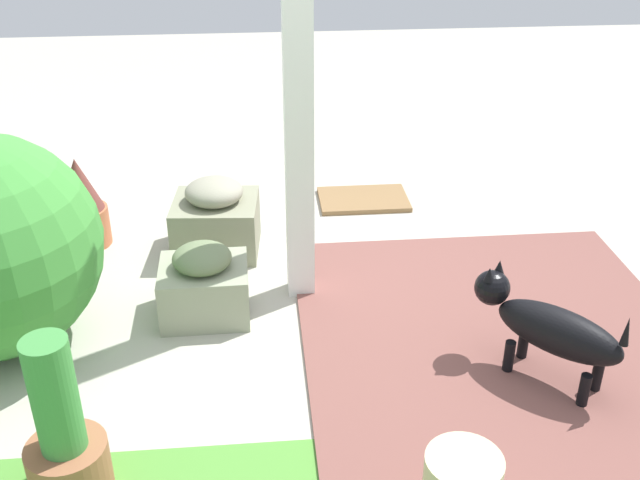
# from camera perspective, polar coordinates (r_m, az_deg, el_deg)

# --- Properties ---
(ground_plane) EXTENTS (12.00, 12.00, 0.00)m
(ground_plane) POSITION_cam_1_polar(r_m,az_deg,el_deg) (3.81, 1.16, -4.50)
(ground_plane) COLOR #B3AF9F
(brick_path) EXTENTS (1.80, 2.40, 0.02)m
(brick_path) POSITION_cam_1_polar(r_m,az_deg,el_deg) (3.44, 14.33, -9.37)
(brick_path) COLOR brown
(brick_path) RESTS_ON ground
(porch_pillar) EXTENTS (0.13, 0.13, 2.12)m
(porch_pillar) POSITION_cam_1_polar(r_m,az_deg,el_deg) (3.43, -1.68, 11.34)
(porch_pillar) COLOR white
(porch_pillar) RESTS_ON ground
(stone_planter_nearest) EXTENTS (0.50, 0.46, 0.43)m
(stone_planter_nearest) POSITION_cam_1_polar(r_m,az_deg,el_deg) (4.20, -7.95, 1.61)
(stone_planter_nearest) COLOR gray
(stone_planter_nearest) RESTS_ON ground
(stone_planter_near) EXTENTS (0.43, 0.38, 0.38)m
(stone_planter_near) POSITION_cam_1_polar(r_m,az_deg,el_deg) (3.65, -8.84, -3.36)
(stone_planter_near) COLOR gray
(stone_planter_near) RESTS_ON ground
(terracotta_pot_spiky) EXTENTS (0.28, 0.28, 0.53)m
(terracotta_pot_spiky) POSITION_cam_1_polar(r_m,az_deg,el_deg) (4.41, -17.77, 2.60)
(terracotta_pot_spiky) COLOR #BC6741
(terracotta_pot_spiky) RESTS_ON ground
(terracotta_pot_tall) EXTENTS (0.29, 0.29, 0.65)m
(terracotta_pot_tall) POSITION_cam_1_polar(r_m,az_deg,el_deg) (2.81, -18.98, -14.25)
(terracotta_pot_tall) COLOR #995E3E
(terracotta_pot_tall) RESTS_ON ground
(dog) EXTENTS (0.55, 0.57, 0.46)m
(dog) POSITION_cam_1_polar(r_m,az_deg,el_deg) (3.27, 17.02, -6.31)
(dog) COLOR black
(dog) RESTS_ON ground
(doormat) EXTENTS (0.57, 0.38, 0.03)m
(doormat) POSITION_cam_1_polar(r_m,az_deg,el_deg) (4.82, 3.33, 3.12)
(doormat) COLOR olive
(doormat) RESTS_ON ground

